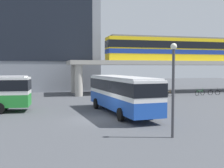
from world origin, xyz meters
The scene contains 12 objects.
ground_plane centered at (0.00, 10.00, 0.00)m, with size 120.00×120.00×0.00m, color #47494F.
station_building centered at (-8.77, 30.77, 9.23)m, with size 28.61×12.51×18.45m.
elevated_platform centered at (16.61, 19.89, 4.33)m, with size 33.88×6.62×4.97m.
train centered at (17.59, 19.89, 6.94)m, with size 24.25×2.96×3.84m.
bus_main centered at (2.59, 2.23, 1.99)m, with size 3.49×11.22×3.22m.
bicycle_black centered at (20.07, 14.25, 0.36)m, with size 1.77×0.42×1.04m.
bicycle_red centered at (9.67, 14.47, 0.36)m, with size 1.77×0.41×1.04m.
bicycle_green centered at (17.80, 14.28, 0.36)m, with size 1.76×0.45×1.04m.
bicycle_silver centered at (5.88, 14.51, 0.36)m, with size 1.75×0.52×1.04m.
bicycle_brown centered at (12.62, 14.17, 0.36)m, with size 1.78×0.31×1.04m.
pedestrian_waiting_near_stop centered at (6.62, 10.89, 0.80)m, with size 0.47×0.41×1.70m.
lamp_post centered at (3.19, -6.16, 3.21)m, with size 0.36×0.36×5.34m.
Camera 1 is at (-3.92, -20.12, 3.99)m, focal length 43.67 mm.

